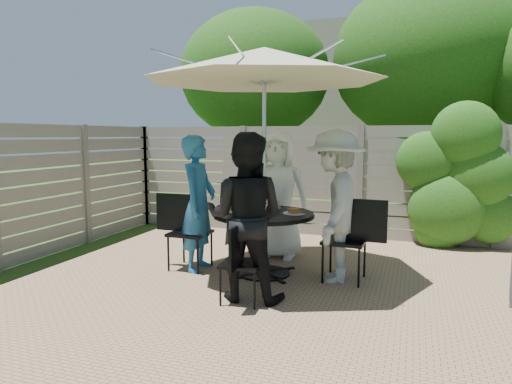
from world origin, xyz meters
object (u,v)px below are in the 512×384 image
(chair_front, at_px, (242,280))
(person_front, at_px, (245,217))
(chair_right, at_px, (346,257))
(glass_back, at_px, (261,203))
(plate_right, at_px, (294,212))
(bicycle, at_px, (242,207))
(glass_left, at_px, (241,207))
(syrup_jug, at_px, (260,205))
(umbrella, at_px, (264,65))
(glass_front, at_px, (268,211))
(chair_left, at_px, (189,247))
(plate_front, at_px, (257,216))
(person_left, at_px, (199,204))
(plate_left, at_px, (235,209))
(coffee_cup, at_px, (276,205))
(chair_back, at_px, (280,237))
(person_back, at_px, (278,195))
(patio_table, at_px, (264,232))
(plate_back, at_px, (271,206))
(person_right, at_px, (335,206))

(chair_front, bearing_deg, person_front, 0.21)
(chair_right, bearing_deg, glass_back, -5.97)
(plate_right, bearing_deg, bicycle, 125.78)
(glass_left, distance_m, syrup_jug, 0.25)
(umbrella, bearing_deg, glass_front, -63.00)
(chair_left, relative_size, chair_front, 1.15)
(plate_front, height_order, glass_left, glass_left)
(person_left, relative_size, plate_left, 6.50)
(umbrella, xyz_separation_m, chair_right, (0.96, 0.08, -2.19))
(glass_back, bearing_deg, person_front, -79.50)
(plate_left, distance_m, plate_front, 0.51)
(chair_right, xyz_separation_m, plate_right, (-0.60, -0.05, 0.50))
(plate_left, bearing_deg, plate_front, -40.00)
(chair_left, distance_m, chair_right, 1.93)
(umbrella, xyz_separation_m, bicycle, (-1.03, 1.96, -2.00))
(chair_right, height_order, coffee_cup, chair_right)
(chair_front, xyz_separation_m, plate_front, (-0.05, 0.60, 0.55))
(chair_back, relative_size, bicycle, 0.46)
(person_back, height_order, chair_front, person_back)
(patio_table, xyz_separation_m, chair_left, (-0.96, -0.08, -0.25))
(patio_table, bearing_deg, chair_back, 95.05)
(chair_back, bearing_deg, person_front, -3.44)
(plate_back, distance_m, plate_left, 0.51)
(plate_back, bearing_deg, person_left, -151.55)
(patio_table, height_order, umbrella, umbrella)
(patio_table, xyz_separation_m, glass_front, (0.13, -0.25, 0.30))
(plate_left, bearing_deg, coffee_cup, 30.56)
(person_front, xyz_separation_m, plate_left, (-0.43, 0.80, -0.06))
(plate_front, bearing_deg, plate_back, 95.00)
(glass_front, distance_m, bicycle, 2.52)
(chair_left, relative_size, chair_right, 0.98)
(patio_table, xyz_separation_m, syrup_jug, (-0.06, 0.04, 0.31))
(person_front, relative_size, plate_left, 6.61)
(chair_back, xyz_separation_m, person_left, (-0.74, -1.03, 0.59))
(plate_back, relative_size, coffee_cup, 2.17)
(plate_back, height_order, glass_back, glass_back)
(person_front, xyz_separation_m, plate_back, (-0.10, 1.19, -0.06))
(person_right, xyz_separation_m, glass_front, (-0.70, -0.32, -0.04))
(person_back, relative_size, chair_front, 2.10)
(chair_left, bearing_deg, plate_right, 4.62)
(bicycle, bearing_deg, chair_left, -101.47)
(chair_left, xyz_separation_m, syrup_jug, (0.90, 0.13, 0.56))
(umbrella, bearing_deg, plate_front, -85.00)
(plate_left, height_order, plate_front, same)
(glass_left, distance_m, coffee_cup, 0.48)
(plate_front, xyz_separation_m, plate_right, (0.33, 0.39, 0.00))
(umbrella, distance_m, glass_front, 1.67)
(glass_left, height_order, coffee_cup, glass_left)
(person_back, height_order, chair_right, person_back)
(person_left, bearing_deg, person_right, -90.00)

